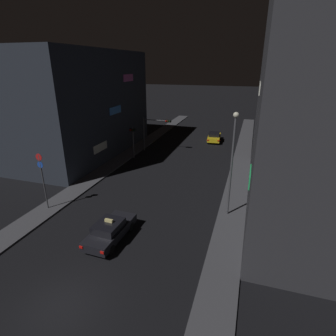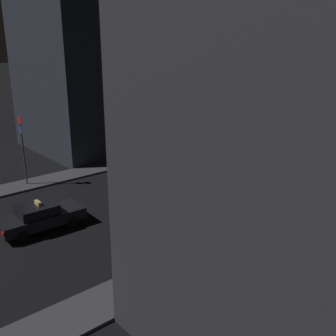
{
  "view_description": "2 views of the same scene",
  "coord_description": "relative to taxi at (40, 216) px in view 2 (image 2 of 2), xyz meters",
  "views": [
    {
      "loc": [
        8.05,
        -7.81,
        11.22
      ],
      "look_at": [
        0.7,
        15.41,
        1.81
      ],
      "focal_mm": 28.77,
      "sensor_mm": 36.0,
      "label": 1
    },
    {
      "loc": [
        18.78,
        -1.97,
        9.73
      ],
      "look_at": [
        -0.26,
        14.6,
        1.56
      ],
      "focal_mm": 43.23,
      "sensor_mm": 36.0,
      "label": 2
    }
  ],
  "objects": [
    {
      "name": "sign_pole_left",
      "position": [
        -6.98,
        2.12,
        2.19
      ],
      "size": [
        0.55,
        0.1,
        4.71
      ],
      "color": "#47474C",
      "rests_on": "sidewalk_left"
    },
    {
      "name": "sidewalk_left",
      "position": [
        -6.92,
        19.51,
        -0.67
      ],
      "size": [
        2.12,
        54.49,
        0.13
      ],
      "primitive_type": "cube",
      "color": "#424247",
      "rests_on": "ground_plane"
    },
    {
      "name": "traffic_light_overhead",
      "position": [
        -4.02,
        19.77,
        2.62
      ],
      "size": [
        3.96,
        0.42,
        4.56
      ],
      "color": "#47474C",
      "rests_on": "ground_plane"
    },
    {
      "name": "traffic_light_left_kerb",
      "position": [
        -5.61,
        16.24,
        2.05
      ],
      "size": [
        0.8,
        0.42,
        3.91
      ],
      "color": "#47474C",
      "rests_on": "ground_plane"
    },
    {
      "name": "taxi",
      "position": [
        0.0,
        0.0,
        0.0
      ],
      "size": [
        1.96,
        4.51,
        1.62
      ],
      "color": "black",
      "rests_on": "ground_plane"
    },
    {
      "name": "street_lamp_near_block",
      "position": [
        7.26,
        5.66,
        4.24
      ],
      "size": [
        0.41,
        0.41,
        8.02
      ],
      "color": "#47474C",
      "rests_on": "sidewalk_right"
    },
    {
      "name": "building_facade_left",
      "position": [
        -13.44,
        16.5,
        5.72
      ],
      "size": [
        11.0,
        20.65,
        12.9
      ],
      "color": "#282D38",
      "rests_on": "ground_plane"
    }
  ]
}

